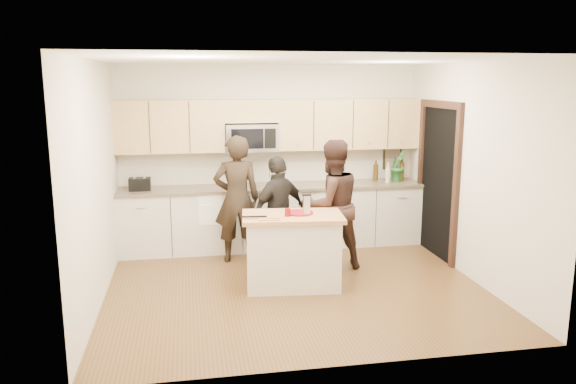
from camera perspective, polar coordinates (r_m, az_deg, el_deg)
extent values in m
plane|color=brown|center=(6.97, 0.69, -9.52)|extent=(4.50, 4.50, 0.00)
cube|color=beige|center=(8.56, -1.81, 3.74)|extent=(4.50, 0.02, 2.70)
cube|color=beige|center=(4.71, 5.33, -2.65)|extent=(4.50, 0.02, 2.70)
cube|color=beige|center=(6.58, -18.91, 0.80)|extent=(0.02, 4.00, 2.70)
cube|color=beige|center=(7.37, 18.17, 1.93)|extent=(0.02, 4.00, 2.70)
cube|color=white|center=(6.52, 0.75, 13.25)|extent=(4.50, 4.00, 0.02)
cube|color=beige|center=(8.43, -1.47, -2.61)|extent=(4.50, 0.62, 0.90)
cube|color=#71614B|center=(8.32, -1.47, 0.51)|extent=(4.50, 0.66, 0.04)
cube|color=tan|center=(8.26, -11.90, 6.53)|extent=(1.55, 0.33, 0.75)
cube|color=tan|center=(8.60, 6.09, 6.89)|extent=(2.17, 0.33, 0.75)
cube|color=tan|center=(8.30, -3.82, 8.22)|extent=(0.78, 0.33, 0.33)
cube|color=silver|center=(8.29, -3.75, 5.55)|extent=(0.76, 0.40, 0.40)
cube|color=black|center=(8.08, -4.15, 5.40)|extent=(0.47, 0.01, 0.29)
cube|color=black|center=(8.12, -1.82, 5.45)|extent=(0.17, 0.01, 0.29)
cube|color=black|center=(8.21, 15.02, 0.90)|extent=(0.02, 1.05, 2.10)
cube|color=black|center=(7.69, 16.70, 0.12)|extent=(0.06, 0.10, 2.10)
cube|color=black|center=(8.72, 13.32, 1.57)|extent=(0.06, 0.10, 2.10)
cube|color=black|center=(8.08, 15.30, 8.59)|extent=(0.06, 1.25, 0.10)
cube|color=black|center=(9.05, 10.54, 3.51)|extent=(0.30, 0.03, 0.38)
cube|color=tan|center=(9.03, 10.57, 3.50)|extent=(0.24, 0.00, 0.32)
cube|color=white|center=(7.98, -7.89, -1.68)|extent=(0.34, 0.01, 0.48)
cube|color=white|center=(8.22, -8.02, 0.38)|extent=(0.34, 0.60, 0.01)
cube|color=beige|center=(6.84, 0.46, -6.18)|extent=(1.16, 0.75, 0.85)
cube|color=#B7784C|center=(6.72, 0.47, -2.52)|extent=(1.27, 0.82, 0.05)
cylinder|color=maroon|center=(6.77, 1.15, -2.12)|extent=(0.34, 0.34, 0.02)
cube|color=silver|center=(6.67, 1.88, -1.29)|extent=(0.08, 0.06, 0.22)
cube|color=black|center=(6.64, 1.88, -0.29)|extent=(0.10, 0.06, 0.02)
cylinder|color=maroon|center=(6.61, -0.05, -2.09)|extent=(0.07, 0.07, 0.09)
cube|color=#B7784C|center=(6.50, -1.87, -2.69)|extent=(0.26, 0.22, 0.02)
cube|color=black|center=(6.52, -3.43, -2.51)|extent=(0.29, 0.06, 0.02)
cube|color=silver|center=(6.44, -1.73, -2.72)|extent=(0.19, 0.04, 0.01)
cube|color=black|center=(8.23, -14.82, 0.78)|extent=(0.30, 0.20, 0.18)
cube|color=silver|center=(8.22, -15.33, 1.39)|extent=(0.03, 0.14, 0.00)
cube|color=silver|center=(8.21, -14.36, 1.42)|extent=(0.03, 0.14, 0.00)
cylinder|color=#3B280A|center=(8.80, 8.90, 2.16)|extent=(0.08, 0.08, 0.32)
cylinder|color=#B1B38C|center=(8.67, 10.12, 1.94)|extent=(0.08, 0.08, 0.31)
cylinder|color=black|center=(8.81, 10.80, 2.29)|extent=(0.07, 0.07, 0.37)
cylinder|color=#3B280A|center=(8.85, 11.47, 2.22)|extent=(0.08, 0.08, 0.35)
cylinder|color=#B1B38C|center=(8.88, 11.41, 2.32)|extent=(0.07, 0.07, 0.37)
imported|color=#2E7535|center=(8.81, 11.07, 2.64)|extent=(0.34, 0.34, 0.48)
imported|color=black|center=(7.72, -5.22, -0.71)|extent=(0.65, 0.43, 1.75)
imported|color=black|center=(7.37, 4.43, -1.37)|extent=(0.98, 0.84, 1.73)
imported|color=black|center=(7.44, -0.95, -2.09)|extent=(0.94, 0.79, 1.51)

